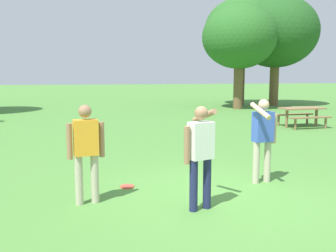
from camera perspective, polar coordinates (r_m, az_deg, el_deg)
ground_plane at (r=6.98m, az=7.69°, el=-10.09°), size 120.00×120.00×0.00m
person_thrower at (r=6.40m, az=-12.03°, el=-3.14°), size 0.60×0.29×1.64m
person_catcher at (r=7.67m, az=13.89°, el=-1.21°), size 0.60×0.76×1.64m
person_bystander at (r=6.01m, az=4.80°, el=-3.52°), size 0.58×0.81×1.64m
frisbee at (r=7.41m, az=-6.06°, el=-8.88°), size 0.26×0.26×0.03m
picnic_table_near at (r=15.98m, az=19.19°, el=1.86°), size 1.83×1.58×0.77m
tree_slender_mid at (r=22.88m, az=10.50°, el=12.75°), size 4.25×4.25×5.93m
tree_back_left at (r=25.62m, az=10.83°, el=13.72°), size 4.70×4.70×6.79m
tree_back_right at (r=25.76m, az=15.68°, el=13.22°), size 5.24×5.24×6.86m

